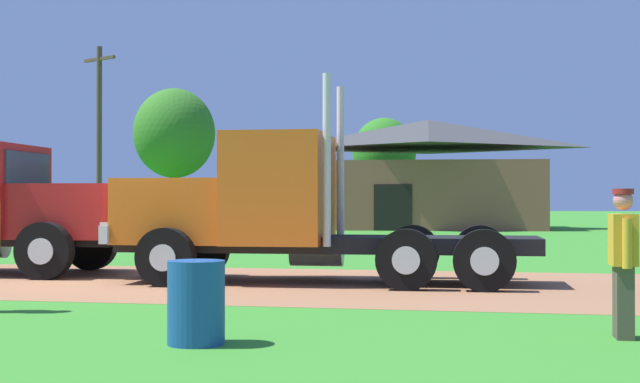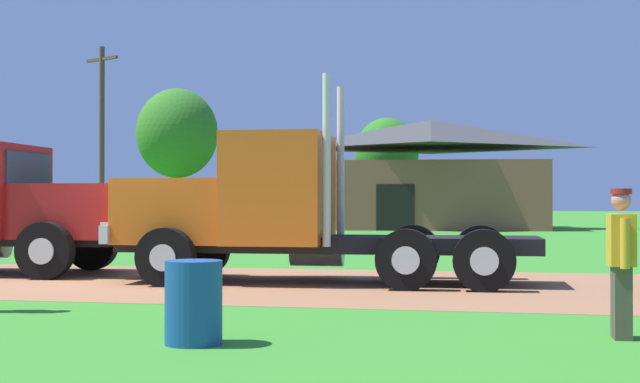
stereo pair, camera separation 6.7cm
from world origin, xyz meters
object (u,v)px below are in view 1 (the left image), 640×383
at_px(truck_foreground_white, 270,212).
at_px(utility_pole_near, 99,133).
at_px(visitor_by_barrel, 623,258).
at_px(shed_building, 428,176).
at_px(steel_barrel, 196,302).

xyz_separation_m(truck_foreground_white, utility_pole_near, (-14.55, 23.92, 3.41)).
bearing_deg(utility_pole_near, truck_foreground_white, -58.69).
distance_m(visitor_by_barrel, shed_building, 35.92).
relative_size(steel_barrel, shed_building, 0.07).
bearing_deg(steel_barrel, utility_pole_near, 116.79).
height_order(steel_barrel, utility_pole_near, utility_pole_near).
bearing_deg(truck_foreground_white, visitor_by_barrel, -46.20).
xyz_separation_m(shed_building, utility_pole_near, (-15.25, -6.10, 1.96)).
bearing_deg(shed_building, truck_foreground_white, -91.34).
bearing_deg(shed_building, steel_barrel, -89.60).
xyz_separation_m(visitor_by_barrel, shed_building, (-4.62, 35.57, 1.85)).
distance_m(steel_barrel, utility_pole_near, 34.67).
relative_size(shed_building, utility_pole_near, 1.40).
distance_m(truck_foreground_white, steel_barrel, 6.91).
xyz_separation_m(steel_barrel, utility_pole_near, (-15.51, 30.71, 4.24)).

